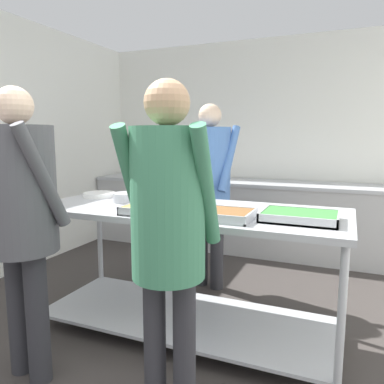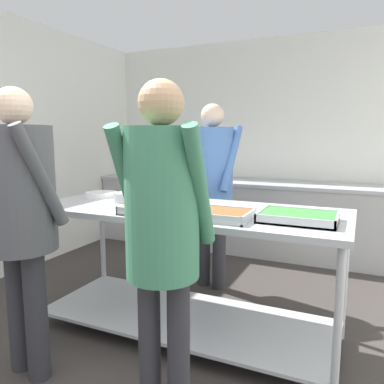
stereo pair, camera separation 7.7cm
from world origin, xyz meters
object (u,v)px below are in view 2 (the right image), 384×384
cook_behind_counter (212,177)px  plate_stack (101,194)px  serving_tray_roast (218,215)px  guest_serving_right (20,205)px  sauce_pan (128,197)px  serving_tray_greens (153,210)px  serving_tray_vegetables (298,217)px  water_bottle (156,167)px  guest_serving_left (162,220)px

cook_behind_counter → plate_stack: bearing=-135.5°
serving_tray_roast → guest_serving_right: (-0.99, -0.59, 0.08)m
sauce_pan → serving_tray_greens: size_ratio=0.91×
serving_tray_vegetables → guest_serving_right: bearing=-153.7°
guest_serving_right → water_bottle: size_ratio=6.58×
serving_tray_greens → cook_behind_counter: 1.15m
guest_serving_right → water_bottle: 3.20m
guest_serving_left → cook_behind_counter: 1.75m
sauce_pan → serving_tray_roast: (0.84, -0.28, -0.01)m
sauce_pan → serving_tray_roast: sauce_pan is taller
serving_tray_greens → guest_serving_left: bearing=-55.9°
serving_tray_vegetables → water_bottle: bearing=134.6°
guest_serving_left → cook_behind_counter: size_ratio=0.98×
plate_stack → sauce_pan: 0.37m
guest_serving_left → guest_serving_right: 0.93m
sauce_pan → serving_tray_roast: 0.89m
plate_stack → water_bottle: 2.19m
plate_stack → serving_tray_greens: serving_tray_greens is taller
guest_serving_right → water_bottle: guest_serving_right is taller
serving_tray_vegetables → plate_stack: bearing=170.5°
serving_tray_vegetables → guest_serving_right: (-1.45, -0.71, 0.08)m
guest_serving_left → water_bottle: (-1.81, 3.08, -0.04)m
guest_serving_left → water_bottle: size_ratio=6.52×
serving_tray_greens → serving_tray_roast: (0.43, 0.04, 0.00)m
plate_stack → guest_serving_right: size_ratio=0.16×
serving_tray_greens → serving_tray_roast: size_ratio=1.00×
serving_tray_greens → guest_serving_right: (-0.56, -0.55, 0.08)m
guest_serving_left → serving_tray_vegetables: bearing=54.6°
serving_tray_greens → serving_tray_vegetables: bearing=10.7°
serving_tray_vegetables → guest_serving_left: bearing=-125.4°
cook_behind_counter → guest_serving_right: bearing=-106.9°
serving_tray_vegetables → guest_serving_right: guest_serving_right is taller
plate_stack → water_bottle: (-0.68, 2.08, 0.05)m
serving_tray_greens → water_bottle: bearing=119.7°
sauce_pan → guest_serving_left: guest_serving_left is taller
water_bottle → sauce_pan: bearing=-65.0°
guest_serving_left → cook_behind_counter: bearing=103.8°
sauce_pan → serving_tray_vegetables: bearing=-6.9°
water_bottle → guest_serving_left: bearing=-59.5°
serving_tray_greens → water_bottle: 2.91m
guest_serving_left → guest_serving_right: bearing=179.7°
guest_serving_right → serving_tray_roast: bearing=30.7°
serving_tray_vegetables → guest_serving_right: size_ratio=0.26×
serving_tray_roast → cook_behind_counter: bearing=113.3°
cook_behind_counter → guest_serving_left: bearing=-76.2°
sauce_pan → serving_tray_roast: bearing=-18.6°
sauce_pan → cook_behind_counter: (0.37, 0.82, 0.09)m
serving_tray_roast → water_bottle: water_bottle is taller
plate_stack → serving_tray_vegetables: 1.67m
guest_serving_left → guest_serving_right: size_ratio=0.99×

